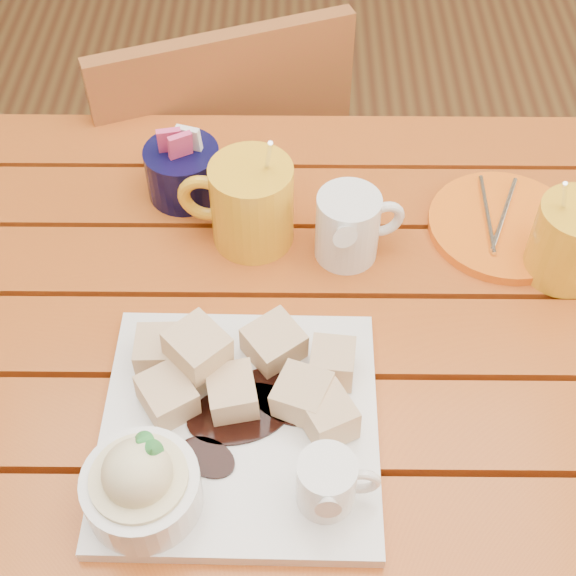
{
  "coord_description": "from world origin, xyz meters",
  "views": [
    {
      "loc": [
        0.02,
        -0.55,
        1.48
      ],
      "look_at": [
        0.01,
        0.01,
        0.82
      ],
      "focal_mm": 50.0,
      "sensor_mm": 36.0,
      "label": 1
    }
  ],
  "objects_px": {
    "table": "(276,386)",
    "coffee_mug_right": "(573,241)",
    "orange_saucer": "(505,226)",
    "chair_far": "(218,185)",
    "dessert_plate": "(220,434)",
    "coffee_mug_left": "(249,203)"
  },
  "relations": [
    {
      "from": "coffee_mug_right",
      "to": "chair_far",
      "type": "height_order",
      "value": "coffee_mug_right"
    },
    {
      "from": "dessert_plate",
      "to": "coffee_mug_right",
      "type": "distance_m",
      "value": 0.47
    },
    {
      "from": "coffee_mug_left",
      "to": "chair_far",
      "type": "bearing_deg",
      "value": 111.62
    },
    {
      "from": "table",
      "to": "orange_saucer",
      "type": "distance_m",
      "value": 0.35
    },
    {
      "from": "coffee_mug_left",
      "to": "chair_far",
      "type": "distance_m",
      "value": 0.52
    },
    {
      "from": "dessert_plate",
      "to": "coffee_mug_left",
      "type": "relative_size",
      "value": 1.7
    },
    {
      "from": "coffee_mug_right",
      "to": "coffee_mug_left",
      "type": "bearing_deg",
      "value": -169.44
    },
    {
      "from": "dessert_plate",
      "to": "orange_saucer",
      "type": "height_order",
      "value": "dessert_plate"
    },
    {
      "from": "orange_saucer",
      "to": "chair_far",
      "type": "relative_size",
      "value": 0.22
    },
    {
      "from": "table",
      "to": "coffee_mug_right",
      "type": "relative_size",
      "value": 7.87
    },
    {
      "from": "coffee_mug_left",
      "to": "coffee_mug_right",
      "type": "bearing_deg",
      "value": 1.0
    },
    {
      "from": "table",
      "to": "coffee_mug_right",
      "type": "height_order",
      "value": "coffee_mug_right"
    },
    {
      "from": "coffee_mug_right",
      "to": "chair_far",
      "type": "xyz_separation_m",
      "value": [
        -0.46,
        0.45,
        -0.33
      ]
    },
    {
      "from": "coffee_mug_left",
      "to": "chair_far",
      "type": "xyz_separation_m",
      "value": [
        -0.09,
        0.39,
        -0.33
      ]
    },
    {
      "from": "dessert_plate",
      "to": "orange_saucer",
      "type": "xyz_separation_m",
      "value": [
        0.34,
        0.31,
        -0.02
      ]
    },
    {
      "from": "coffee_mug_right",
      "to": "chair_far",
      "type": "bearing_deg",
      "value": 154.76
    },
    {
      "from": "dessert_plate",
      "to": "chair_far",
      "type": "bearing_deg",
      "value": 95.55
    },
    {
      "from": "dessert_plate",
      "to": "coffee_mug_left",
      "type": "bearing_deg",
      "value": 86.51
    },
    {
      "from": "dessert_plate",
      "to": "coffee_mug_left",
      "type": "distance_m",
      "value": 0.3
    },
    {
      "from": "table",
      "to": "chair_far",
      "type": "xyz_separation_m",
      "value": [
        -0.12,
        0.55,
        -0.17
      ]
    },
    {
      "from": "table",
      "to": "dessert_plate",
      "type": "relative_size",
      "value": 4.22
    },
    {
      "from": "table",
      "to": "orange_saucer",
      "type": "bearing_deg",
      "value": 30.22
    }
  ]
}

